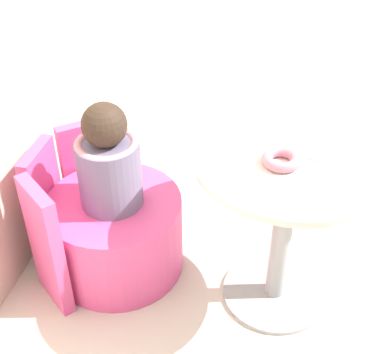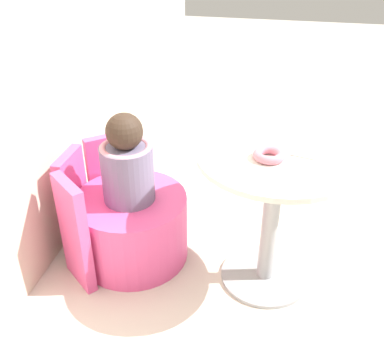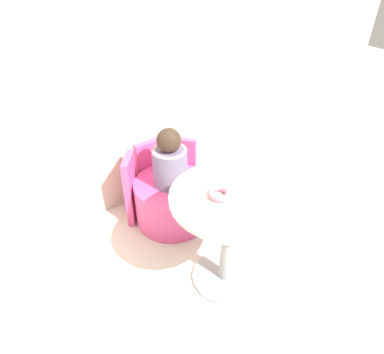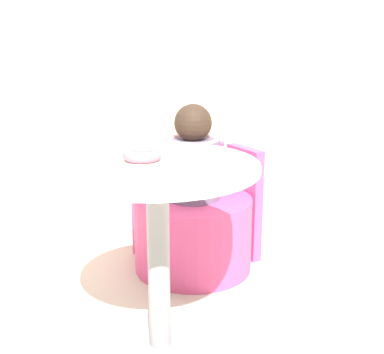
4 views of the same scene
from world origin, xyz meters
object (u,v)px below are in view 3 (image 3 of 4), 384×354
object	(u,v)px
tub_chair	(172,201)
donut	(220,194)
round_table	(229,222)
child_figure	(170,160)

from	to	relation	value
tub_chair	donut	size ratio (longest dim) A/B	4.22
round_table	donut	xyz separation A→B (m)	(-0.06, 0.03, 0.22)
round_table	tub_chair	size ratio (longest dim) A/B	1.24
tub_chair	child_figure	world-z (taller)	child_figure
child_figure	donut	distance (m)	0.68
child_figure	donut	xyz separation A→B (m)	(-0.09, -0.65, 0.16)
tub_chair	donut	distance (m)	0.85
round_table	child_figure	world-z (taller)	child_figure
round_table	child_figure	distance (m)	0.69
round_table	donut	distance (m)	0.23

